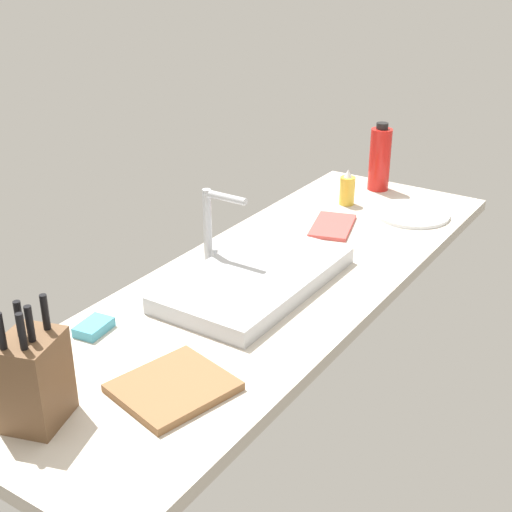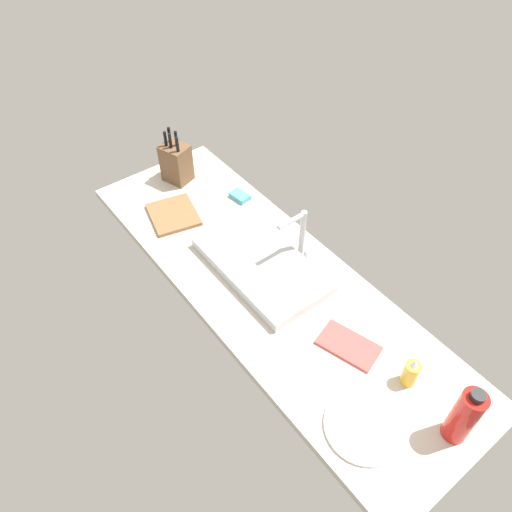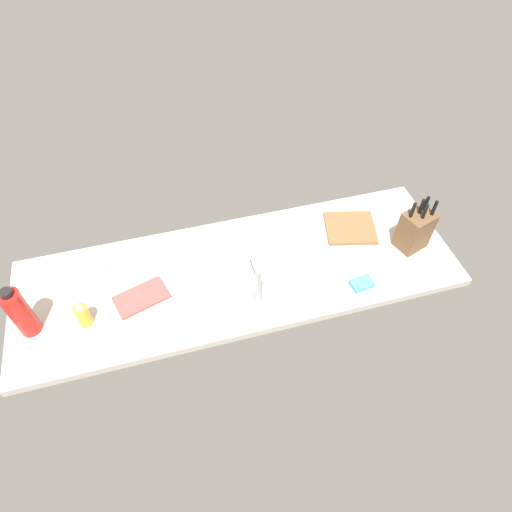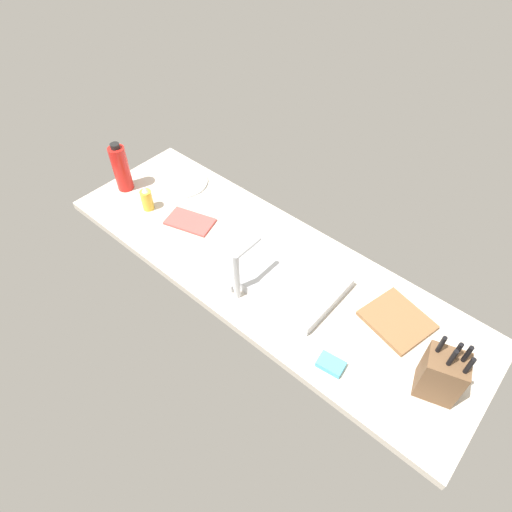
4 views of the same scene
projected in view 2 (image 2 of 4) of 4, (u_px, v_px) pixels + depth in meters
The scene contains 10 objects.
countertop_slab at pixel (268, 283), 194.37cm from camera, with size 185.52×60.73×3.50cm, color beige.
sink_basin at pixel (261, 265), 195.53cm from camera, with size 55.46×30.35×4.54cm, color #B7BABF.
faucet at pixel (300, 232), 192.19cm from camera, with size 5.50×13.93×22.90cm.
knife_block at pixel (176, 163), 230.12cm from camera, with size 14.86×13.54×25.72cm.
cutting_board at pixel (173, 215), 218.14cm from camera, with size 22.21×19.80×1.80cm, color brown.
soap_bottle at pixel (411, 373), 158.95cm from camera, with size 5.21×5.21×12.59cm.
water_bottle at pixel (464, 416), 142.39cm from camera, with size 7.67×7.67×24.61cm.
dinner_plate at pixel (364, 426), 151.58cm from camera, with size 24.97×24.97×1.20cm, color white.
dish_towel at pixel (348, 345), 171.72cm from camera, with size 20.94×12.02×1.20cm, color #CC4C47.
dish_sponge at pixel (240, 196), 226.44cm from camera, with size 9.00×6.00×2.40cm, color #4CA3BC.
Camera 2 is at (96.61, -80.28, 150.54)cm, focal length 34.46 mm.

